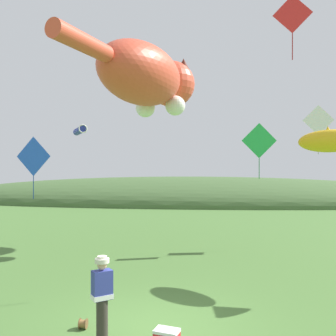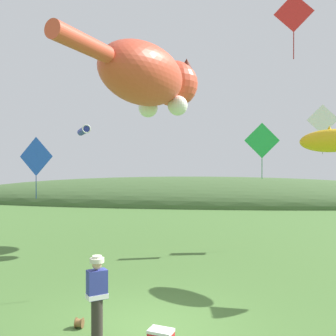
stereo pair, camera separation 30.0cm
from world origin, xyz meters
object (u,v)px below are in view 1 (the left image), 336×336
kite_tube_streamer (80,130)px  kite_diamond_red (292,14)px  kite_giant_cat (149,78)px  festival_attendant (102,296)px  kite_diamond_white (318,120)px  kite_spool (83,324)px  kite_diamond_green (259,141)px  kite_diamond_blue (33,157)px

kite_tube_streamer → kite_diamond_red: size_ratio=0.94×
kite_giant_cat → festival_attendant: bearing=-88.6°
festival_attendant → kite_diamond_red: kite_diamond_red is taller
kite_diamond_white → festival_attendant: bearing=-125.3°
kite_tube_streamer → kite_diamond_red: kite_diamond_red is taller
festival_attendant → kite_spool: size_ratio=7.70×
kite_spool → kite_diamond_white: kite_diamond_white is taller
kite_spool → kite_diamond_green: bearing=58.9°
kite_giant_cat → kite_diamond_green: 5.51m
festival_attendant → kite_diamond_blue: bearing=124.5°
kite_giant_cat → kite_diamond_green: bearing=8.4°
kite_diamond_blue → kite_diamond_red: kite_diamond_red is taller
kite_spool → kite_diamond_green: kite_diamond_green is taller
kite_tube_streamer → kite_diamond_white: kite_diamond_white is taller
festival_attendant → kite_diamond_blue: kite_diamond_blue is taller
kite_spool → kite_diamond_blue: kite_diamond_blue is taller
kite_giant_cat → kite_diamond_white: 8.21m
kite_diamond_white → kite_tube_streamer: bearing=176.5°
kite_diamond_white → kite_giant_cat: bearing=-164.0°
kite_diamond_red → kite_diamond_green: size_ratio=0.90×
kite_tube_streamer → kite_diamond_red: 11.53m
festival_attendant → kite_diamond_green: 10.85m
festival_attendant → kite_tube_streamer: kite_tube_streamer is taller
kite_diamond_blue → kite_diamond_red: (9.64, -1.18, 4.75)m
kite_diamond_blue → kite_diamond_white: size_ratio=1.06×
kite_spool → kite_tube_streamer: 12.56m
kite_diamond_red → kite_diamond_green: kite_diamond_red is taller
kite_giant_cat → kite_diamond_red: kite_diamond_red is taller
kite_diamond_green → kite_diamond_blue: bearing=-164.6°
kite_giant_cat → kite_tube_streamer: bearing=144.0°
kite_spool → kite_giant_cat: 10.70m
kite_diamond_red → kite_diamond_blue: bearing=173.0°
kite_spool → kite_diamond_red: kite_diamond_red is taller
kite_tube_streamer → kite_diamond_green: kite_tube_streamer is taller
kite_spool → festival_attendant: bearing=-43.9°
kite_diamond_blue → kite_diamond_white: 12.83m
kite_spool → kite_diamond_red: (5.68, 4.85, 8.63)m
kite_spool → kite_diamond_white: bearing=51.1°
festival_attendant → kite_diamond_green: kite_diamond_green is taller
kite_diamond_white → kite_diamond_green: (-2.97, -1.51, -1.05)m
kite_diamond_green → kite_diamond_red: bearing=-81.6°
festival_attendant → kite_diamond_white: 13.87m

